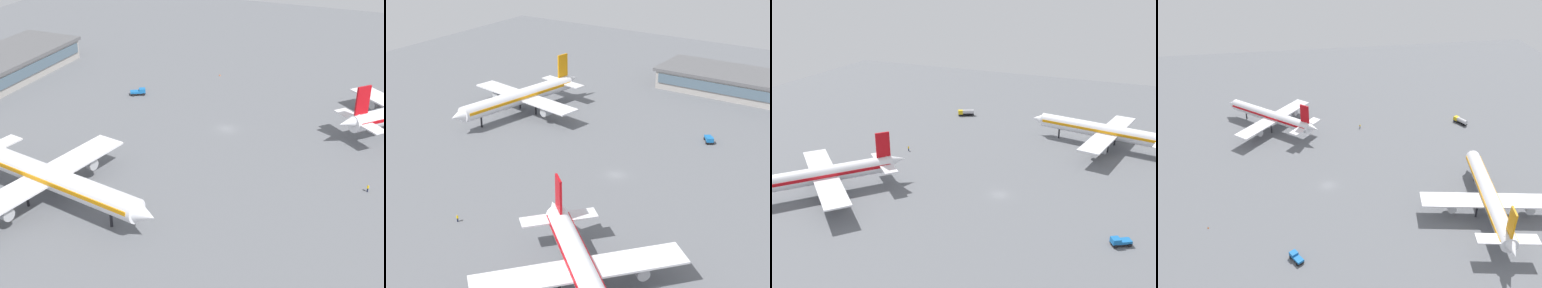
# 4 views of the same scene
# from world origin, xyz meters

# --- Properties ---
(ground) EXTENTS (288.00, 288.00, 0.00)m
(ground) POSITION_xyz_m (0.00, 0.00, 0.00)
(ground) COLOR slate
(airplane_at_gate) EXTENTS (39.15, 36.20, 14.62)m
(airplane_at_gate) POSITION_xyz_m (-18.47, 43.68, 5.32)
(airplane_at_gate) COLOR white
(airplane_at_gate) RESTS_ON ground
(airplane_taxiing) EXTENTS (41.48, 51.15, 15.63)m
(airplane_taxiing) POSITION_xyz_m (46.32, -20.52, 5.68)
(airplane_taxiing) COLOR white
(airplane_taxiing) RESTS_ON ground
(pushback_tractor) EXTENTS (3.92, 4.74, 1.90)m
(pushback_tractor) POSITION_xyz_m (-11.98, -31.80, 0.97)
(pushback_tractor) COLOR black
(pushback_tractor) RESTS_ON ground
(fuel_truck) EXTENTS (4.51, 6.49, 2.50)m
(fuel_truck) POSITION_xyz_m (59.98, 35.27, 1.39)
(fuel_truck) COLOR black
(fuel_truck) RESTS_ON ground
(ground_crew_worker) EXTENTS (0.56, 0.48, 1.67)m
(ground_crew_worker) POSITION_xyz_m (17.37, 37.57, 0.85)
(ground_crew_worker) COLOR #1E2338
(ground_crew_worker) RESTS_ON ground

